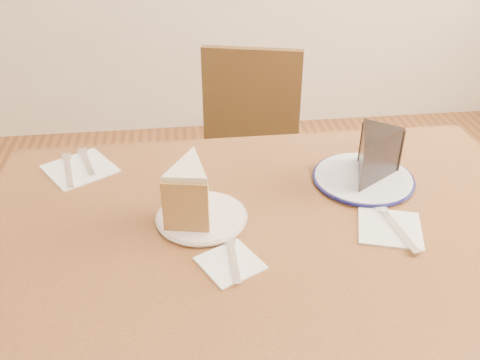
# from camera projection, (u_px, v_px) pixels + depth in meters

# --- Properties ---
(table) EXTENTS (1.20, 0.80, 0.75)m
(table) POSITION_uv_depth(u_px,v_px,m) (269.00, 263.00, 1.15)
(table) COLOR #4D2A15
(table) RESTS_ON ground
(chair_far) EXTENTS (0.50, 0.50, 0.83)m
(chair_far) POSITION_uv_depth(u_px,v_px,m) (247.00, 162.00, 1.89)
(chair_far) COLOR #372310
(chair_far) RESTS_ON ground
(plate_cream) EXTENTS (0.18, 0.18, 0.01)m
(plate_cream) POSITION_uv_depth(u_px,v_px,m) (202.00, 217.00, 1.11)
(plate_cream) COLOR white
(plate_cream) RESTS_ON table
(plate_navy) EXTENTS (0.22, 0.22, 0.01)m
(plate_navy) POSITION_uv_depth(u_px,v_px,m) (363.00, 178.00, 1.24)
(plate_navy) COLOR white
(plate_navy) RESTS_ON table
(carrot_cake) EXTENTS (0.11, 0.14, 0.11)m
(carrot_cake) POSITION_uv_depth(u_px,v_px,m) (191.00, 189.00, 1.09)
(carrot_cake) COLOR #EDE2C4
(carrot_cake) RESTS_ON plate_cream
(chocolate_cake) EXTENTS (0.16, 0.17, 0.10)m
(chocolate_cake) POSITION_uv_depth(u_px,v_px,m) (371.00, 160.00, 1.20)
(chocolate_cake) COLOR black
(chocolate_cake) RESTS_ON plate_navy
(napkin_cream) EXTENTS (0.14, 0.14, 0.00)m
(napkin_cream) POSITION_uv_depth(u_px,v_px,m) (230.00, 263.00, 0.99)
(napkin_cream) COLOR white
(napkin_cream) RESTS_ON table
(napkin_navy) EXTENTS (0.16, 0.16, 0.00)m
(napkin_navy) POSITION_uv_depth(u_px,v_px,m) (390.00, 228.00, 1.09)
(napkin_navy) COLOR white
(napkin_navy) RESTS_ON table
(napkin_spare) EXTENTS (0.20, 0.20, 0.00)m
(napkin_spare) POSITION_uv_depth(u_px,v_px,m) (80.00, 169.00, 1.28)
(napkin_spare) COLOR white
(napkin_spare) RESTS_ON table
(fork_cream) EXTENTS (0.02, 0.14, 0.00)m
(fork_cream) POSITION_uv_depth(u_px,v_px,m) (233.00, 259.00, 1.00)
(fork_cream) COLOR silver
(fork_cream) RESTS_ON napkin_cream
(knife_navy) EXTENTS (0.03, 0.17, 0.00)m
(knife_navy) POSITION_uv_depth(u_px,v_px,m) (396.00, 227.00, 1.08)
(knife_navy) COLOR white
(knife_navy) RESTS_ON napkin_navy
(fork_spare) EXTENTS (0.06, 0.14, 0.00)m
(fork_spare) POSITION_uv_depth(u_px,v_px,m) (87.00, 162.00, 1.30)
(fork_spare) COLOR silver
(fork_spare) RESTS_ON napkin_spare
(knife_spare) EXTENTS (0.05, 0.16, 0.00)m
(knife_spare) POSITION_uv_depth(u_px,v_px,m) (68.00, 170.00, 1.27)
(knife_spare) COLOR silver
(knife_spare) RESTS_ON napkin_spare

